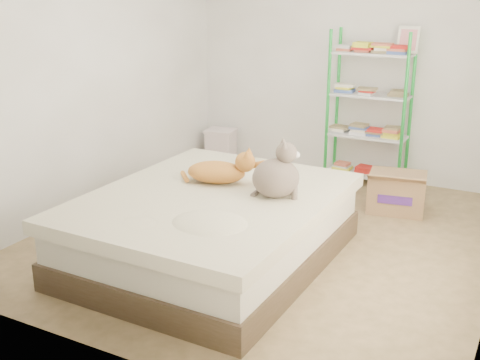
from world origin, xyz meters
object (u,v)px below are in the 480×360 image
Objects in this scene: orange_cat at (216,169)px; grey_cat at (276,170)px; shelf_unit at (369,109)px; white_bin at (221,145)px; bed at (212,228)px; cardboard_box at (397,192)px.

orange_cat is 1.29× the size of grey_cat.
shelf_unit is 1.98m from white_bin.
orange_cat is 0.61m from grey_cat.
bed is at bearing -101.40° from shelf_unit.
grey_cat reaches higher than white_bin.
white_bin is (-1.87, -0.03, -0.63)m from shelf_unit.
orange_cat is at bearing -105.48° from shelf_unit.
shelf_unit reaches higher than orange_cat.
shelf_unit reaches higher than grey_cat.
shelf_unit reaches higher than bed.
cardboard_box is at bearing 61.08° from bed.
orange_cat reaches higher than white_bin.
shelf_unit is at bearing 116.99° from cardboard_box.
cardboard_box is 2.50m from white_bin.
white_bin is (-2.41, 0.69, 0.02)m from cardboard_box.
orange_cat is at bearing 52.41° from grey_cat.
white_bin is (-1.83, 2.33, -0.59)m from grey_cat.
bed reaches higher than cardboard_box.
shelf_unit is 1.11m from cardboard_box.
grey_cat is 2.36m from shelf_unit.
grey_cat is at bearing -51.80° from white_bin.
orange_cat is 0.33× the size of shelf_unit.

